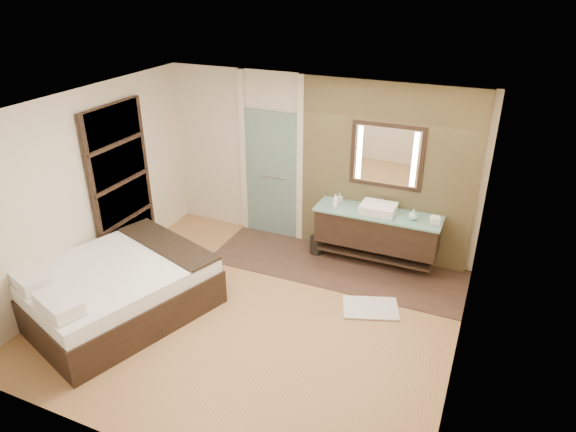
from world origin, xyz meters
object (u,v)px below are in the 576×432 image
at_px(bed, 116,289).
at_px(waste_bin, 317,245).
at_px(vanity, 377,229).
at_px(mirror_unit, 387,156).

bearing_deg(bed, waste_bin, 72.25).
relative_size(vanity, waste_bin, 6.55).
bearing_deg(waste_bin, bed, -126.72).
relative_size(mirror_unit, waste_bin, 3.76).
height_order(mirror_unit, waste_bin, mirror_unit).
bearing_deg(waste_bin, mirror_unit, 18.53).
height_order(vanity, bed, vanity).
bearing_deg(vanity, bed, -137.39).
xyz_separation_m(vanity, waste_bin, (-0.91, -0.07, -0.44)).
bearing_deg(mirror_unit, bed, -134.81).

